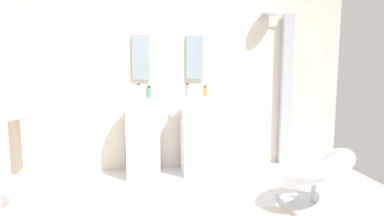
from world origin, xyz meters
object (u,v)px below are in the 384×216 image
object	(u,v)px
shower_column	(285,87)
soap_bottle_white	(139,91)
pedestal_sink_right	(198,135)
soap_bottle_amber	(205,91)
soap_bottle_grey	(187,90)
towel_rack	(13,148)
pedestal_sink_left	(143,137)
soap_bottle_green	(149,92)
lounge_chair	(314,173)

from	to	relation	value
shower_column	soap_bottle_white	distance (m)	1.98
pedestal_sink_right	soap_bottle_amber	xyz separation A→B (m)	(0.10, 0.04, 0.55)
soap_bottle_grey	pedestal_sink_right	bearing A→B (deg)	-27.87
towel_rack	shower_column	bearing A→B (deg)	19.24
towel_rack	soap_bottle_grey	xyz separation A→B (m)	(1.79, 0.94, 0.43)
pedestal_sink_left	pedestal_sink_right	bearing A→B (deg)	0.00
shower_column	soap_bottle_green	world-z (taller)	shower_column
soap_bottle_grey	shower_column	bearing A→B (deg)	6.64
shower_column	soap_bottle_green	xyz separation A→B (m)	(-1.86, -0.31, -0.02)
towel_rack	soap_bottle_amber	size ratio (longest dim) A/B	7.17
pedestal_sink_right	towel_rack	world-z (taller)	pedestal_sink_right
lounge_chair	towel_rack	bearing A→B (deg)	172.97
pedestal_sink_left	towel_rack	xyz separation A→B (m)	(-1.22, -0.88, 0.13)
soap_bottle_amber	soap_bottle_grey	size ratio (longest dim) A/B	0.82
pedestal_sink_right	shower_column	xyz separation A→B (m)	(1.25, 0.23, 0.58)
shower_column	pedestal_sink_left	bearing A→B (deg)	-173.34
soap_bottle_amber	soap_bottle_grey	world-z (taller)	soap_bottle_grey
pedestal_sink_left	shower_column	size ratio (longest dim) A/B	0.53
soap_bottle_green	soap_bottle_grey	bearing A→B (deg)	17.25
pedestal_sink_right	soap_bottle_grey	bearing A→B (deg)	152.13
soap_bottle_white	towel_rack	bearing A→B (deg)	-140.88
pedestal_sink_left	soap_bottle_green	world-z (taller)	soap_bottle_green
soap_bottle_green	soap_bottle_white	bearing A→B (deg)	123.45
shower_column	soap_bottle_amber	bearing A→B (deg)	-170.56
towel_rack	soap_bottle_grey	bearing A→B (deg)	27.81
shower_column	towel_rack	xyz separation A→B (m)	(-3.16, -1.10, -0.45)
soap_bottle_green	soap_bottle_amber	xyz separation A→B (m)	(0.71, 0.12, -0.01)
shower_column	soap_bottle_grey	size ratio (longest dim) A/B	12.76
lounge_chair	soap_bottle_white	world-z (taller)	soap_bottle_white
shower_column	lounge_chair	distance (m)	1.66
pedestal_sink_right	lounge_chair	distance (m)	1.55
towel_rack	soap_bottle_grey	world-z (taller)	soap_bottle_grey
soap_bottle_white	pedestal_sink_right	bearing A→B (deg)	-6.96
soap_bottle_green	soap_bottle_white	distance (m)	0.21
lounge_chair	soap_bottle_grey	xyz separation A→B (m)	(-1.06, 1.29, 0.71)
shower_column	soap_bottle_green	size ratio (longest dim) A/B	13.86
pedestal_sink_left	pedestal_sink_right	distance (m)	0.70
soap_bottle_white	lounge_chair	bearing A→B (deg)	-38.46
towel_rack	soap_bottle_white	distance (m)	1.59
soap_bottle_white	soap_bottle_grey	distance (m)	0.60
pedestal_sink_left	lounge_chair	world-z (taller)	pedestal_sink_left
soap_bottle_grey	towel_rack	bearing A→B (deg)	-152.19
pedestal_sink_left	shower_column	distance (m)	2.04
soap_bottle_green	soap_bottle_grey	size ratio (longest dim) A/B	0.92
pedestal_sink_left	soap_bottle_amber	xyz separation A→B (m)	(0.79, 0.04, 0.55)
lounge_chair	soap_bottle_amber	bearing A→B (deg)	123.39
pedestal_sink_left	shower_column	bearing A→B (deg)	6.66
pedestal_sink_right	soap_bottle_green	bearing A→B (deg)	-172.15
pedestal_sink_right	soap_bottle_grey	size ratio (longest dim) A/B	6.77
lounge_chair	soap_bottle_green	size ratio (longest dim) A/B	7.46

